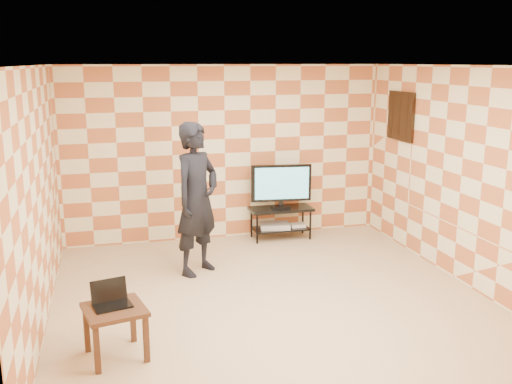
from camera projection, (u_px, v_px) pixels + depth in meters
floor at (269, 297)px, 6.80m from camera, size 5.00×5.00×0.00m
wall_back at (225, 153)px, 8.86m from camera, size 5.00×0.02×2.70m
wall_front at (364, 257)px, 4.15m from camera, size 5.00×0.02×2.70m
wall_left at (37, 199)px, 5.88m from camera, size 0.02×5.00×2.70m
wall_right at (461, 175)px, 7.12m from camera, size 0.02×5.00×2.70m
ceiling at (270, 65)px, 6.20m from camera, size 5.00×5.00×0.02m
wall_art at (401, 116)px, 8.44m from camera, size 0.04×0.72×0.72m
tv_stand at (281, 216)px, 8.97m from camera, size 0.98×0.44×0.50m
tv at (281, 184)px, 8.86m from camera, size 0.95×0.21×0.69m
dvd_player at (275, 226)px, 8.99m from camera, size 0.51×0.40×0.08m
game_console at (298, 225)px, 9.06m from camera, size 0.23×0.17×0.05m
side_table at (115, 316)px, 5.33m from camera, size 0.65×0.65×0.50m
laptop at (111, 300)px, 5.37m from camera, size 0.39×0.34×0.23m
person at (197, 199)px, 7.39m from camera, size 0.87×0.84×2.00m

